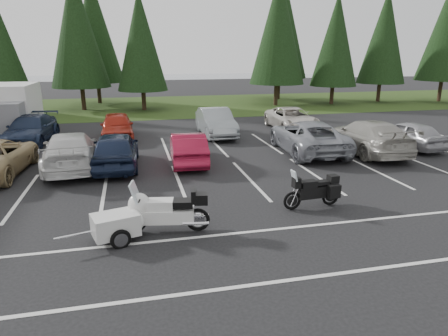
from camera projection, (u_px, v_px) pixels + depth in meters
ground at (169, 195)px, 13.76m from camera, size 120.00×120.00×0.00m
grass_strip at (143, 106)px, 36.21m from camera, size 80.00×16.00×0.01m
lake_water at (161, 82)px, 66.08m from camera, size 70.00×50.00×0.02m
box_truck at (10, 111)px, 23.31m from camera, size 2.40×5.60×2.90m
stall_markings at (164, 177)px, 15.63m from camera, size 32.00×16.00×0.01m
conifer_4 at (77, 29)px, 32.27m from camera, size 4.80×4.80×11.17m
conifer_5 at (141, 41)px, 32.40m from camera, size 4.14×4.14×9.63m
conifer_6 at (278, 29)px, 35.17m from camera, size 4.93×4.93×11.48m
conifer_7 at (336, 40)px, 36.34m from camera, size 4.27×4.27×9.94m
conifer_8 at (384, 37)px, 38.18m from camera, size 4.53×4.53×10.56m
conifer_back_b at (94, 29)px, 36.73m from camera, size 4.97×4.97×11.58m
conifer_back_c at (281, 23)px, 39.78m from camera, size 5.50×5.50×12.81m
car_near_3 at (70, 151)px, 16.66m from camera, size 2.61×5.45×1.53m
car_near_4 at (116, 150)px, 16.77m from camera, size 1.99×4.64×1.56m
car_near_5 at (188, 148)px, 17.51m from camera, size 1.69×4.23×1.37m
car_near_6 at (308, 137)px, 19.40m from camera, size 2.97×5.80×1.57m
car_near_7 at (368, 137)px, 19.29m from camera, size 2.51×5.64×1.61m
car_near_8 at (408, 134)px, 20.33m from camera, size 2.05×4.24×1.39m
car_far_1 at (31, 130)px, 21.40m from camera, size 2.52×5.22×1.47m
car_far_2 at (117, 126)px, 22.36m from camera, size 1.85×4.37×1.47m
car_far_3 at (216, 122)px, 23.28m from camera, size 1.68×4.80×1.58m
car_far_4 at (292, 119)px, 25.16m from camera, size 2.33×4.97×1.38m
touring_motorcycle at (166, 207)px, 10.73m from camera, size 2.71×1.27×1.45m
cargo_trailer at (116, 227)px, 10.28m from camera, size 1.84×1.34×0.76m
adventure_motorcycle at (312, 188)px, 12.45m from camera, size 2.18×0.89×1.30m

